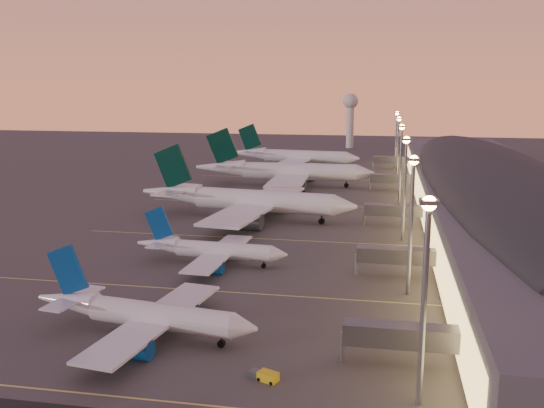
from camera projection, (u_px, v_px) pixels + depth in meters
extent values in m
plane|color=#3F3C39|center=(220.00, 283.00, 118.80)|extent=(700.00, 700.00, 0.00)
cylinder|color=silver|center=(162.00, 316.00, 92.16)|extent=(23.81, 7.28, 4.00)
cone|color=silver|center=(245.00, 328.00, 87.88)|extent=(4.31, 4.49, 4.00)
cone|color=silver|center=(67.00, 301.00, 97.41)|extent=(11.06, 5.46, 4.00)
cube|color=silver|center=(155.00, 320.00, 92.65)|extent=(11.52, 34.29, 0.44)
cylinder|color=navy|center=(182.00, 312.00, 99.56)|extent=(5.67, 3.72, 3.00)
cylinder|color=navy|center=(134.00, 348.00, 85.80)|extent=(5.67, 3.72, 3.00)
cube|color=navy|center=(68.00, 270.00, 96.23)|extent=(7.33, 1.63, 8.67)
cube|color=silver|center=(74.00, 298.00, 96.89)|extent=(5.47, 12.53, 0.28)
cylinder|color=black|center=(221.00, 342.00, 89.61)|extent=(0.36, 0.36, 1.58)
cylinder|color=black|center=(221.00, 344.00, 89.65)|extent=(1.21, 0.85, 1.12)
cylinder|color=black|center=(160.00, 325.00, 95.90)|extent=(0.36, 0.36, 1.58)
cylinder|color=black|center=(160.00, 327.00, 95.94)|extent=(1.21, 0.85, 1.12)
cylinder|color=black|center=(142.00, 339.00, 90.70)|extent=(0.36, 0.36, 1.58)
cylinder|color=black|center=(142.00, 340.00, 90.74)|extent=(1.21, 0.85, 1.12)
cylinder|color=silver|center=(224.00, 251.00, 129.76)|extent=(21.26, 4.91, 3.59)
cone|color=silver|center=(279.00, 254.00, 126.83)|extent=(3.62, 3.80, 3.59)
cone|color=silver|center=(158.00, 244.00, 133.34)|extent=(9.73, 4.18, 3.59)
cube|color=silver|center=(219.00, 253.00, 130.13)|extent=(8.02, 30.54, 0.39)
cylinder|color=navy|center=(232.00, 251.00, 136.52)|extent=(4.92, 2.99, 2.69)
cylinder|color=navy|center=(212.00, 268.00, 123.88)|extent=(4.92, 2.99, 2.69)
cube|color=navy|center=(159.00, 224.00, 132.31)|extent=(6.59, 0.95, 7.78)
cube|color=silver|center=(163.00, 242.00, 132.96)|extent=(4.08, 11.07, 0.25)
cylinder|color=black|center=(264.00, 265.00, 128.13)|extent=(0.30, 0.30, 1.42)
cylinder|color=black|center=(264.00, 266.00, 128.17)|extent=(1.04, 0.69, 1.00)
cylinder|color=black|center=(220.00, 258.00, 133.05)|extent=(0.30, 0.30, 1.42)
cylinder|color=black|center=(220.00, 259.00, 133.09)|extent=(1.04, 0.69, 1.00)
cylinder|color=black|center=(213.00, 265.00, 128.27)|extent=(0.30, 0.30, 1.42)
cylinder|color=black|center=(213.00, 265.00, 128.31)|extent=(1.04, 0.69, 1.00)
cylinder|color=silver|center=(264.00, 201.00, 172.38)|extent=(41.01, 11.60, 6.13)
cone|color=silver|center=(345.00, 206.00, 165.11)|extent=(7.32, 6.97, 6.13)
cone|color=silver|center=(171.00, 193.00, 181.32)|extent=(18.98, 8.57, 6.13)
cube|color=silver|center=(257.00, 204.00, 173.20)|extent=(19.74, 60.33, 0.67)
cylinder|color=#54565B|center=(276.00, 203.00, 185.34)|extent=(9.70, 5.80, 4.60)
cylinder|color=#54565B|center=(245.00, 221.00, 161.06)|extent=(9.70, 5.80, 4.60)
cube|color=black|center=(173.00, 166.00, 179.49)|extent=(12.11, 2.56, 13.61)
cube|color=silver|center=(178.00, 190.00, 180.46)|extent=(9.39, 22.03, 0.43)
cylinder|color=black|center=(322.00, 220.00, 167.96)|extent=(0.55, 0.55, 2.45)
cylinder|color=black|center=(322.00, 221.00, 168.04)|extent=(1.85, 1.30, 1.72)
cylinder|color=black|center=(258.00, 212.00, 178.23)|extent=(0.55, 0.55, 2.45)
cylinder|color=black|center=(258.00, 213.00, 178.30)|extent=(1.85, 1.30, 1.72)
cylinder|color=black|center=(248.00, 218.00, 170.24)|extent=(0.55, 0.55, 2.45)
cylinder|color=black|center=(248.00, 219.00, 170.31)|extent=(1.85, 1.30, 1.72)
cylinder|color=silver|center=(299.00, 171.00, 228.42)|extent=(42.40, 7.03, 6.40)
cone|color=silver|center=(365.00, 173.00, 224.37)|extent=(6.92, 6.50, 6.40)
cone|color=silver|center=(220.00, 167.00, 233.32)|extent=(19.20, 6.68, 6.40)
cube|color=silver|center=(294.00, 174.00, 228.97)|extent=(13.21, 62.02, 0.70)
cylinder|color=#54565B|center=(302.00, 175.00, 242.33)|extent=(9.62, 4.94, 4.80)
cylinder|color=#54565B|center=(293.00, 186.00, 216.02)|extent=(9.62, 4.94, 4.80)
cube|color=black|center=(222.00, 146.00, 231.54)|extent=(12.63, 1.15, 14.20)
cube|color=silver|center=(226.00, 165.00, 232.75)|extent=(7.16, 22.36, 0.45)
cylinder|color=black|center=(346.00, 184.00, 226.37)|extent=(0.52, 0.52, 2.56)
cylinder|color=black|center=(346.00, 185.00, 226.44)|extent=(1.81, 1.15, 1.79)
cylinder|color=black|center=(292.00, 181.00, 234.19)|extent=(0.52, 0.52, 2.56)
cylinder|color=black|center=(292.00, 182.00, 234.26)|extent=(1.81, 1.15, 1.79)
cylinder|color=black|center=(289.00, 185.00, 225.53)|extent=(0.52, 0.52, 2.56)
cylinder|color=black|center=(289.00, 186.00, 225.60)|extent=(1.81, 1.15, 1.79)
cylinder|color=silver|center=(305.00, 157.00, 279.51)|extent=(38.75, 10.49, 5.79)
cone|color=silver|center=(353.00, 158.00, 272.90)|extent=(6.85, 6.52, 5.79)
cone|color=silver|center=(248.00, 153.00, 287.63)|extent=(17.89, 7.89, 5.79)
cube|color=silver|center=(301.00, 159.00, 280.26)|extent=(17.97, 56.96, 0.64)
cylinder|color=#54565B|center=(310.00, 160.00, 291.79)|extent=(9.12, 5.38, 4.35)
cylinder|color=#54565B|center=(296.00, 166.00, 268.76)|extent=(9.12, 5.38, 4.35)
cube|color=black|center=(250.00, 137.00, 285.91)|extent=(11.45, 2.28, 12.86)
cube|color=silver|center=(252.00, 151.00, 286.84)|extent=(8.63, 20.78, 0.41)
cylinder|color=black|center=(339.00, 167.00, 275.53)|extent=(0.52, 0.52, 2.32)
cylinder|color=black|center=(339.00, 167.00, 275.59)|extent=(1.74, 1.21, 1.62)
cylinder|color=black|center=(301.00, 164.00, 285.02)|extent=(0.52, 0.52, 2.32)
cylinder|color=black|center=(301.00, 165.00, 285.08)|extent=(1.74, 1.21, 1.62)
cylinder|color=black|center=(296.00, 166.00, 277.43)|extent=(0.52, 0.52, 2.32)
cylinder|color=black|center=(296.00, 167.00, 277.50)|extent=(1.74, 1.21, 1.62)
cube|color=#4E4E53|center=(491.00, 197.00, 176.43)|extent=(40.00, 255.00, 12.00)
ellipsoid|color=black|center=(493.00, 176.00, 175.25)|extent=(39.00, 253.00, 10.92)
cube|color=#FBC869|center=(420.00, 198.00, 180.24)|extent=(0.40, 244.80, 8.00)
cube|color=#54565B|center=(402.00, 335.00, 82.91)|extent=(16.00, 3.20, 3.00)
cylinder|color=slate|center=(343.00, 347.00, 84.79)|extent=(0.70, 0.70, 4.40)
cube|color=#54565B|center=(397.00, 255.00, 121.47)|extent=(16.00, 3.20, 3.00)
cylinder|color=slate|center=(356.00, 264.00, 123.36)|extent=(0.70, 0.70, 4.40)
cube|color=#54565B|center=(394.00, 210.00, 164.86)|extent=(16.00, 3.20, 3.00)
cylinder|color=slate|center=(364.00, 217.00, 166.74)|extent=(0.70, 0.70, 4.40)
cube|color=#54565B|center=(392.00, 178.00, 219.82)|extent=(16.00, 3.20, 3.00)
cylinder|color=slate|center=(370.00, 184.00, 221.70)|extent=(0.70, 0.70, 4.40)
cube|color=#54565B|center=(391.00, 160.00, 273.81)|extent=(16.00, 3.20, 3.00)
cylinder|color=slate|center=(373.00, 164.00, 275.69)|extent=(0.70, 0.70, 4.40)
cylinder|color=slate|center=(424.00, 307.00, 71.34)|extent=(0.70, 0.70, 25.00)
cube|color=slate|center=(429.00, 202.00, 68.86)|extent=(2.20, 2.20, 0.50)
sphere|color=#F0B154|center=(429.00, 203.00, 68.89)|extent=(1.80, 1.80, 1.80)
cylinder|color=slate|center=(411.00, 229.00, 109.91)|extent=(0.70, 0.70, 25.00)
cube|color=slate|center=(414.00, 159.00, 107.42)|extent=(2.20, 2.20, 0.50)
sphere|color=#F0B154|center=(414.00, 160.00, 107.46)|extent=(1.80, 1.80, 1.80)
cylinder|color=slate|center=(404.00, 191.00, 148.47)|extent=(0.70, 0.70, 25.00)
cube|color=slate|center=(407.00, 139.00, 145.99)|extent=(2.20, 2.20, 0.50)
sphere|color=#F0B154|center=(407.00, 140.00, 146.03)|extent=(1.80, 1.80, 1.80)
cylinder|color=slate|center=(400.00, 167.00, 191.86)|extent=(0.70, 0.70, 25.00)
cube|color=slate|center=(402.00, 126.00, 189.38)|extent=(2.20, 2.20, 0.50)
sphere|color=#F0B154|center=(402.00, 127.00, 189.41)|extent=(1.80, 1.80, 1.80)
cylinder|color=slate|center=(398.00, 151.00, 235.25)|extent=(0.70, 0.70, 25.00)
cube|color=slate|center=(399.00, 118.00, 232.76)|extent=(2.20, 2.20, 0.50)
sphere|color=#F0B154|center=(399.00, 119.00, 232.80)|extent=(1.80, 1.80, 1.80)
cylinder|color=slate|center=(396.00, 141.00, 278.64)|extent=(0.70, 0.70, 25.00)
cube|color=slate|center=(397.00, 113.00, 276.15)|extent=(2.20, 2.20, 0.50)
sphere|color=#F0B154|center=(397.00, 113.00, 276.19)|extent=(1.80, 1.80, 1.80)
cylinder|color=silver|center=(350.00, 126.00, 365.15)|extent=(4.40, 4.40, 26.00)
sphere|color=silver|center=(351.00, 101.00, 362.21)|extent=(9.00, 9.00, 9.00)
cube|color=#D8C659|center=(125.00, 397.00, 75.41)|extent=(90.00, 0.36, 0.00)
cube|color=#D8C659|center=(213.00, 291.00, 113.98)|extent=(90.00, 0.36, 0.00)
cube|color=#D8C659|center=(257.00, 239.00, 152.55)|extent=(90.00, 0.36, 0.00)
cube|color=#D8C659|center=(286.00, 204.00, 195.93)|extent=(90.00, 0.36, 0.00)
cube|color=#D8C659|center=(307.00, 178.00, 248.96)|extent=(90.00, 0.36, 0.00)
cube|color=gold|center=(268.00, 376.00, 79.51)|extent=(3.05, 2.54, 1.20)
cube|color=#54565B|center=(256.00, 374.00, 80.61)|extent=(1.96, 1.91, 0.87)
cylinder|color=black|center=(278.00, 379.00, 79.71)|extent=(0.52, 0.37, 0.48)
cylinder|color=black|center=(271.00, 384.00, 78.38)|extent=(0.52, 0.37, 0.48)
cylinder|color=black|center=(265.00, 375.00, 80.78)|extent=(0.52, 0.37, 0.48)
cylinder|color=black|center=(258.00, 380.00, 79.45)|extent=(0.52, 0.37, 0.48)
cube|color=gold|center=(383.00, 333.00, 93.55)|extent=(2.95, 2.51, 1.15)
cube|color=#54565B|center=(372.00, 335.00, 93.10)|extent=(1.92, 1.87, 0.84)
cylinder|color=black|center=(386.00, 332.00, 94.61)|extent=(0.50, 0.37, 0.46)
cylinder|color=black|center=(391.00, 336.00, 93.12)|extent=(0.50, 0.37, 0.46)
cylinder|color=black|center=(375.00, 333.00, 94.12)|extent=(0.50, 0.37, 0.46)
cylinder|color=black|center=(379.00, 337.00, 92.63)|extent=(0.50, 0.37, 0.46)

